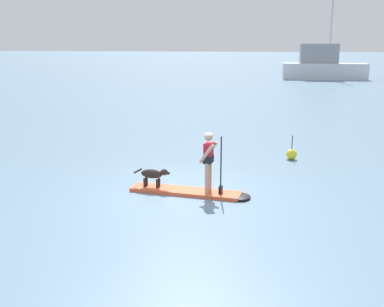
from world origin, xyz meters
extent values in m
plane|color=slate|center=(0.00, 0.00, 0.00)|extent=(400.00, 400.00, 0.00)
cube|color=#E55933|center=(0.00, 0.00, 0.05)|extent=(3.15, 1.00, 0.10)
ellipsoid|color=black|center=(1.54, -0.17, 0.05)|extent=(0.63, 0.69, 0.10)
cylinder|color=tan|center=(0.67, 0.06, 0.52)|extent=(0.12, 0.12, 0.85)
cylinder|color=tan|center=(0.64, -0.20, 0.52)|extent=(0.12, 0.12, 0.85)
cube|color=black|center=(0.65, -0.07, 1.03)|extent=(0.26, 0.38, 0.20)
cube|color=#B21E2D|center=(0.65, -0.07, 1.21)|extent=(0.24, 0.36, 0.52)
sphere|color=tan|center=(0.65, -0.07, 1.64)|extent=(0.22, 0.22, 0.22)
ellipsoid|color=white|center=(0.65, -0.07, 1.70)|extent=(0.23, 0.23, 0.11)
cylinder|color=tan|center=(0.67, 0.12, 1.22)|extent=(0.43, 0.13, 0.54)
cylinder|color=tan|center=(0.63, -0.26, 1.22)|extent=(0.43, 0.13, 0.54)
cylinder|color=black|center=(1.00, -0.11, 0.89)|extent=(0.04, 0.04, 1.57)
cube|color=black|center=(1.00, -0.11, 0.20)|extent=(0.10, 0.19, 0.20)
ellipsoid|color=#2D231E|center=(-0.99, 0.11, 0.48)|extent=(0.66, 0.29, 0.26)
ellipsoid|color=#2D231E|center=(-0.62, 0.07, 0.56)|extent=(0.24, 0.18, 0.18)
ellipsoid|color=black|center=(-0.51, 0.06, 0.54)|extent=(0.13, 0.09, 0.08)
cylinder|color=#2D231E|center=(-1.41, 0.15, 0.53)|extent=(0.27, 0.08, 0.18)
cylinder|color=#2D231E|center=(-0.79, 0.16, 0.22)|extent=(0.07, 0.07, 0.25)
cylinder|color=#2D231E|center=(-0.81, 0.01, 0.22)|extent=(0.07, 0.07, 0.25)
cylinder|color=#2D231E|center=(-1.17, 0.20, 0.22)|extent=(0.07, 0.07, 0.25)
cylinder|color=#2D231E|center=(-1.19, 0.05, 0.22)|extent=(0.07, 0.07, 0.25)
cube|color=silver|center=(7.33, 42.95, 0.89)|extent=(9.34, 3.09, 1.79)
cube|color=gray|center=(6.64, 42.95, 2.87)|extent=(4.24, 2.19, 2.16)
cylinder|color=silver|center=(7.79, 42.95, 6.22)|extent=(0.20, 0.20, 8.85)
cylinder|color=silver|center=(6.64, 42.95, 2.99)|extent=(3.23, 0.29, 0.14)
sphere|color=yellow|center=(2.98, 4.45, 0.19)|extent=(0.38, 0.38, 0.38)
cylinder|color=black|center=(2.98, 4.45, 0.63)|extent=(0.03, 0.03, 0.50)
camera|label=1|loc=(2.46, -12.01, 4.09)|focal=43.28mm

